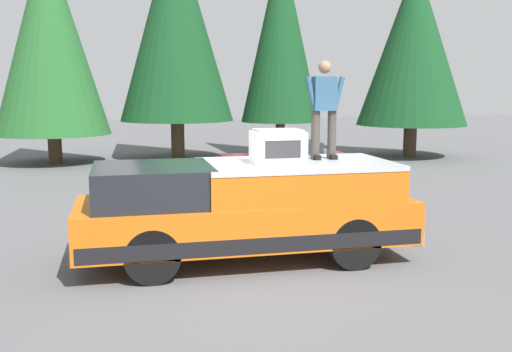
{
  "coord_description": "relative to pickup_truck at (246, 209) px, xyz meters",
  "views": [
    {
      "loc": [
        -8.98,
        1.63,
        2.9
      ],
      "look_at": [
        0.91,
        -0.66,
        1.35
      ],
      "focal_mm": 41.16,
      "sensor_mm": 36.0,
      "label": 1
    }
  ],
  "objects": [
    {
      "name": "conifer_center_left",
      "position": [
        14.55,
        -0.27,
        4.56
      ],
      "size": [
        4.52,
        4.52,
        9.35
      ],
      "color": "#4C3826",
      "rests_on": "ground"
    },
    {
      "name": "conifer_center_right",
      "position": [
        14.01,
        4.45,
        3.89
      ],
      "size": [
        4.24,
        4.24,
        8.43
      ],
      "color": "#4C3826",
      "rests_on": "ground"
    },
    {
      "name": "person_on_truck_bed",
      "position": [
        0.24,
        -1.44,
        1.68
      ],
      "size": [
        0.29,
        0.72,
        1.69
      ],
      "color": "#423D38",
      "rests_on": "pickup_truck"
    },
    {
      "name": "parked_car_maroon",
      "position": [
        8.58,
        -3.17,
        -0.29
      ],
      "size": [
        1.64,
        4.1,
        1.16
      ],
      "color": "maroon",
      "rests_on": "ground"
    },
    {
      "name": "pickup_truck",
      "position": [
        0.0,
        0.0,
        0.0
      ],
      "size": [
        2.01,
        5.54,
        1.65
      ],
      "color": "orange",
      "rests_on": "ground"
    },
    {
      "name": "ground_plane",
      "position": [
        -0.41,
        0.37,
        -0.87
      ],
      "size": [
        90.0,
        90.0,
        0.0
      ],
      "primitive_type": "plane",
      "color": "#565659"
    },
    {
      "name": "conifer_left",
      "position": [
        14.53,
        -4.59,
        4.23
      ],
      "size": [
        3.28,
        3.28,
        8.78
      ],
      "color": "#4C3826",
      "rests_on": "ground"
    },
    {
      "name": "conifer_far_left",
      "position": [
        12.85,
        -9.72,
        3.73
      ],
      "size": [
        4.46,
        4.46,
        7.9
      ],
      "color": "#4C3826",
      "rests_on": "ground"
    },
    {
      "name": "compressor_unit",
      "position": [
        -0.11,
        -0.52,
        1.05
      ],
      "size": [
        0.65,
        0.84,
        0.56
      ],
      "color": "white",
      "rests_on": "pickup_truck"
    }
  ]
}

